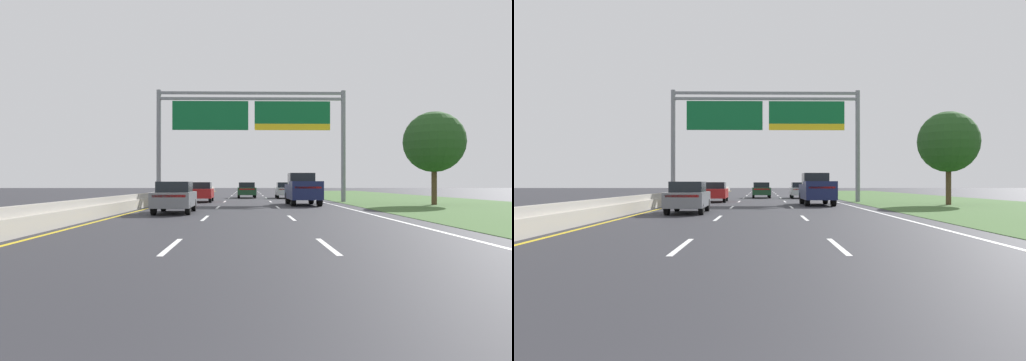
# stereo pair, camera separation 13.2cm
# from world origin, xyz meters

# --- Properties ---
(ground_plane) EXTENTS (220.00, 220.00, 0.00)m
(ground_plane) POSITION_xyz_m (0.00, 35.00, 0.00)
(ground_plane) COLOR #2B2B30
(lane_striping) EXTENTS (11.96, 106.00, 0.01)m
(lane_striping) POSITION_xyz_m (0.00, 34.54, 0.00)
(lane_striping) COLOR white
(lane_striping) RESTS_ON ground
(grass_verge_right) EXTENTS (14.00, 110.00, 0.02)m
(grass_verge_right) POSITION_xyz_m (13.95, 35.00, 0.01)
(grass_verge_right) COLOR #3D602D
(grass_verge_right) RESTS_ON ground
(median_barrier_concrete) EXTENTS (0.60, 110.00, 0.85)m
(median_barrier_concrete) POSITION_xyz_m (-6.60, 35.00, 0.35)
(median_barrier_concrete) COLOR #A8A399
(median_barrier_concrete) RESTS_ON ground
(overhead_sign_gantry) EXTENTS (15.06, 0.42, 8.89)m
(overhead_sign_gantry) POSITION_xyz_m (0.30, 36.70, 6.38)
(overhead_sign_gantry) COLOR gray
(overhead_sign_gantry) RESTS_ON ground
(pickup_truck_navy) EXTENTS (2.05, 5.42, 2.20)m
(pickup_truck_navy) POSITION_xyz_m (3.76, 31.53, 1.07)
(pickup_truck_navy) COLOR #161E47
(pickup_truck_navy) RESTS_ON ground
(car_red_left_lane_sedan) EXTENTS (1.91, 4.44, 1.57)m
(car_red_left_lane_sedan) POSITION_xyz_m (-3.71, 36.99, 0.82)
(car_red_left_lane_sedan) COLOR maroon
(car_red_left_lane_sedan) RESTS_ON ground
(car_grey_left_lane_sedan) EXTENTS (1.92, 4.44, 1.57)m
(car_grey_left_lane_sedan) POSITION_xyz_m (-3.66, 22.97, 0.82)
(car_grey_left_lane_sedan) COLOR slate
(car_grey_left_lane_sedan) RESTS_ON ground
(car_darkgreen_centre_lane_sedan) EXTENTS (1.93, 4.44, 1.57)m
(car_darkgreen_centre_lane_sedan) POSITION_xyz_m (-0.09, 47.12, 0.82)
(car_darkgreen_centre_lane_sedan) COLOR #193D23
(car_darkgreen_centre_lane_sedan) RESTS_ON ground
(car_silver_right_lane_sedan) EXTENTS (1.86, 4.42, 1.57)m
(car_silver_right_lane_sedan) POSITION_xyz_m (3.74, 46.13, 0.82)
(car_silver_right_lane_sedan) COLOR #B2B5BA
(car_silver_right_lane_sedan) RESTS_ON ground
(roadside_tree_mid) EXTENTS (4.16, 4.16, 6.42)m
(roadside_tree_mid) POSITION_xyz_m (12.80, 31.40, 4.32)
(roadside_tree_mid) COLOR #4C3823
(roadside_tree_mid) RESTS_ON ground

